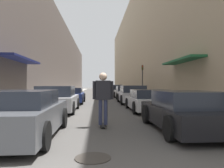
# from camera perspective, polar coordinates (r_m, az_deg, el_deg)

# --- Properties ---
(ground) EXTENTS (150.54, 150.54, 0.00)m
(ground) POSITION_cam_1_polar(r_m,az_deg,el_deg) (28.47, -3.15, -3.04)
(ground) COLOR #4C4947
(curb_strip_left) EXTENTS (1.80, 68.43, 0.12)m
(curb_strip_left) POSITION_cam_1_polar(r_m,az_deg,el_deg) (35.52, -10.26, -2.37)
(curb_strip_left) COLOR #A3A099
(curb_strip_left) RESTS_ON ground
(curb_strip_right) EXTENTS (1.80, 68.43, 0.12)m
(curb_strip_right) POSITION_cam_1_polar(r_m,az_deg,el_deg) (35.61, 3.66, -2.37)
(curb_strip_right) COLOR #A3A099
(curb_strip_right) RESTS_ON ground
(building_row_left) EXTENTS (4.90, 68.43, 10.79)m
(building_row_left) POSITION_cam_1_polar(r_m,az_deg,el_deg) (36.15, -14.86, 6.14)
(building_row_left) COLOR #564C47
(building_row_left) RESTS_ON ground
(building_row_right) EXTENTS (4.90, 68.43, 15.93)m
(building_row_right) POSITION_cam_1_polar(r_m,az_deg,el_deg) (36.67, 8.23, 10.10)
(building_row_right) COLOR tan
(building_row_right) RESTS_ON ground
(parked_car_left_0) EXTENTS (1.91, 4.23, 1.28)m
(parked_car_left_0) POSITION_cam_1_polar(r_m,az_deg,el_deg) (6.39, -22.16, -7.37)
(parked_car_left_0) COLOR #515459
(parked_car_left_0) RESTS_ON ground
(parked_car_left_1) EXTENTS (2.08, 4.15, 1.36)m
(parked_car_left_1) POSITION_cam_1_polar(r_m,az_deg,el_deg) (11.84, -14.18, -3.93)
(parked_car_left_1) COLOR #B7B7BC
(parked_car_left_1) RESTS_ON ground
(parked_car_left_2) EXTENTS (1.97, 4.28, 1.19)m
(parked_car_left_2) POSITION_cam_1_polar(r_m,az_deg,el_deg) (17.09, -10.57, -2.97)
(parked_car_left_2) COLOR navy
(parked_car_left_2) RESTS_ON ground
(parked_car_right_0) EXTENTS (2.02, 4.26, 1.23)m
(parked_car_right_0) POSITION_cam_1_polar(r_m,az_deg,el_deg) (7.20, 18.56, -6.76)
(parked_car_right_0) COLOR black
(parked_car_right_0) RESTS_ON ground
(parked_car_right_1) EXTENTS (2.08, 4.23, 1.17)m
(parked_car_right_1) POSITION_cam_1_polar(r_m,az_deg,el_deg) (12.03, 9.44, -4.26)
(parked_car_right_1) COLOR silver
(parked_car_right_1) RESTS_ON ground
(parked_car_right_2) EXTENTS (2.07, 4.07, 1.36)m
(parked_car_right_2) POSITION_cam_1_polar(r_m,az_deg,el_deg) (16.76, 5.36, -2.80)
(parked_car_right_2) COLOR #B7B7BC
(parked_car_right_2) RESTS_ON ground
(parked_car_right_3) EXTENTS (2.00, 4.46, 1.29)m
(parked_car_right_3) POSITION_cam_1_polar(r_m,az_deg,el_deg) (22.36, 3.35, -2.22)
(parked_car_right_3) COLOR gray
(parked_car_right_3) RESTS_ON ground
(parked_car_right_4) EXTENTS (1.95, 4.78, 1.30)m
(parked_car_right_4) POSITION_cam_1_polar(r_m,az_deg,el_deg) (28.13, 1.73, -1.81)
(parked_car_right_4) COLOR gray
(parked_car_right_4) RESTS_ON ground
(parked_car_right_5) EXTENTS (2.09, 4.16, 1.40)m
(parked_car_right_5) POSITION_cam_1_polar(r_m,az_deg,el_deg) (33.54, 0.97, -1.48)
(parked_car_right_5) COLOR gray
(parked_car_right_5) RESTS_ON ground
(skateboarder) EXTENTS (0.70, 0.78, 1.84)m
(skateboarder) POSITION_cam_1_polar(r_m,az_deg,el_deg) (7.38, -2.36, -2.45)
(skateboarder) COLOR black
(skateboarder) RESTS_ON ground
(manhole_cover) EXTENTS (0.70, 0.70, 0.02)m
(manhole_cover) POSITION_cam_1_polar(r_m,az_deg,el_deg) (4.47, -5.04, -18.68)
(manhole_cover) COLOR #332D28
(manhole_cover) RESTS_ON ground
(traffic_light) EXTENTS (0.16, 0.22, 3.23)m
(traffic_light) POSITION_cam_1_polar(r_m,az_deg,el_deg) (21.72, 7.96, 1.70)
(traffic_light) COLOR #2D2D2D
(traffic_light) RESTS_ON curb_strip_right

